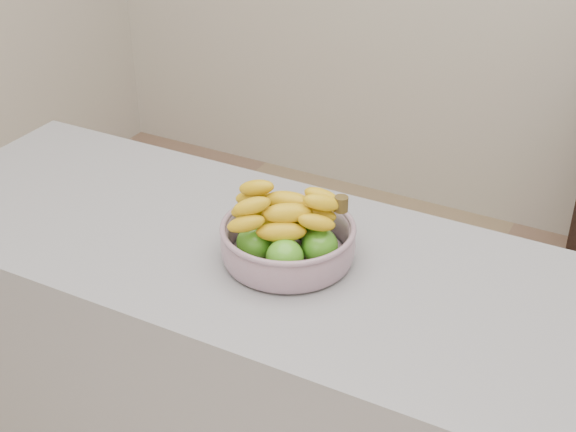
% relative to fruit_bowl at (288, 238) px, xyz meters
% --- Properties ---
extents(fruit_bowl, '(0.27, 0.27, 0.15)m').
position_rel_fruit_bowl_xyz_m(fruit_bowl, '(0.00, 0.00, 0.00)').
color(fruit_bowl, '#A0B1C0').
rests_on(fruit_bowl, counter).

